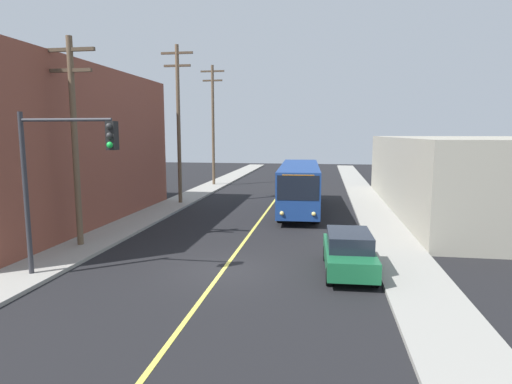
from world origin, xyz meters
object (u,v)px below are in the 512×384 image
at_px(utility_pole_near, 74,133).
at_px(utility_pole_mid, 178,118).
at_px(utility_pole_far, 213,120).
at_px(parked_car_green, 349,252).
at_px(traffic_signal_left_corner, 62,164).
at_px(city_bus, 299,185).

relative_size(utility_pole_near, utility_pole_mid, 0.82).
bearing_deg(utility_pole_far, parked_car_green, -65.02).
height_order(utility_pole_mid, traffic_signal_left_corner, utility_pole_mid).
xyz_separation_m(utility_pole_near, utility_pole_mid, (0.59, 12.67, 1.08)).
distance_m(city_bus, utility_pole_far, 16.77).
bearing_deg(utility_pole_near, utility_pole_mid, 87.33).
bearing_deg(parked_car_green, utility_pole_near, 171.64).
xyz_separation_m(parked_car_green, utility_pole_near, (-12.37, 1.82, 4.57)).
distance_m(parked_car_green, utility_pole_near, 13.31).
distance_m(parked_car_green, traffic_signal_left_corner, 11.12).
relative_size(utility_pole_far, traffic_signal_left_corner, 1.99).
height_order(city_bus, utility_pole_mid, utility_pole_mid).
bearing_deg(utility_pole_mid, traffic_signal_left_corner, -84.97).
height_order(parked_car_green, utility_pole_far, utility_pole_far).
bearing_deg(city_bus, parked_car_green, -78.61).
bearing_deg(city_bus, utility_pole_far, 126.42).
distance_m(utility_pole_near, utility_pole_far, 24.42).
bearing_deg(utility_pole_mid, utility_pole_far, 92.13).
bearing_deg(parked_car_green, traffic_signal_left_corner, -166.84).
relative_size(utility_pole_near, utility_pole_far, 0.80).
relative_size(parked_car_green, utility_pole_mid, 0.38).
bearing_deg(traffic_signal_left_corner, utility_pole_far, 93.85).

